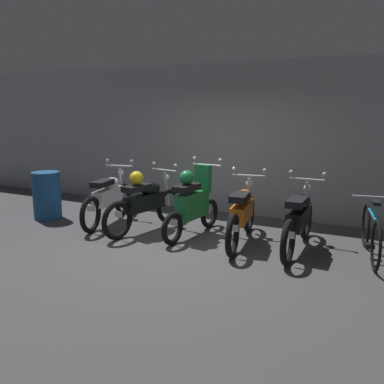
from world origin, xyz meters
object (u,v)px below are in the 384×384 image
motorbike_slot_4 (299,219)px  bicycle (371,233)px  trash_bin (47,195)px  motorbike_slot_2 (193,203)px  motorbike_slot_3 (242,213)px  motorbike_slot_0 (108,197)px  motorbike_slot_1 (145,201)px

motorbike_slot_4 → bicycle: (1.00, 0.15, -0.13)m
bicycle → trash_bin: size_ratio=1.85×
motorbike_slot_2 → motorbike_slot_3: motorbike_slot_2 is taller
motorbike_slot_0 → motorbike_slot_2: (1.77, -0.01, 0.08)m
motorbike_slot_3 → motorbike_slot_0: bearing=179.7°
motorbike_slot_4 → bicycle: bearing=8.5°
trash_bin → motorbike_slot_4: bearing=3.8°
motorbike_slot_4 → trash_bin: bearing=-176.2°
motorbike_slot_1 → motorbike_slot_3: bearing=3.4°
motorbike_slot_0 → motorbike_slot_4: same height
trash_bin → motorbike_slot_0: bearing=12.6°
motorbike_slot_0 → trash_bin: size_ratio=2.10×
motorbike_slot_2 → motorbike_slot_3: bearing=-0.5°
motorbike_slot_1 → motorbike_slot_3: same height
motorbike_slot_1 → motorbike_slot_2: size_ratio=1.15×
motorbike_slot_1 → bicycle: size_ratio=1.13×
motorbike_slot_2 → bicycle: motorbike_slot_2 is taller
motorbike_slot_4 → motorbike_slot_3: bearing=-177.1°
motorbike_slot_1 → trash_bin: 2.17m
motorbike_slot_4 → motorbike_slot_1: bearing=-176.8°
bicycle → trash_bin: 5.82m
motorbike_slot_2 → trash_bin: 3.06m
motorbike_slot_2 → motorbike_slot_4: motorbike_slot_2 is taller
bicycle → motorbike_slot_1: bearing=-175.3°
motorbike_slot_1 → trash_bin: size_ratio=2.10×
trash_bin → motorbike_slot_2: bearing=5.2°
motorbike_slot_0 → motorbike_slot_1: same height
motorbike_slot_0 → trash_bin: motorbike_slot_0 is taller
motorbike_slot_0 → motorbike_slot_4: bearing=0.5°
motorbike_slot_3 → trash_bin: (-3.92, -0.27, -0.03)m
motorbike_slot_2 → bicycle: size_ratio=0.98×
motorbike_slot_0 → trash_bin: 1.30m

